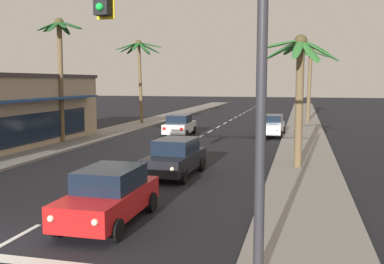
% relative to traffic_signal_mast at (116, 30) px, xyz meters
% --- Properties ---
extents(sidewalk_right, '(3.20, 110.00, 0.14)m').
position_rel_traffic_signal_mast_xyz_m(sidewalk_right, '(4.19, 20.44, -5.31)').
color(sidewalk_right, gray).
rests_on(sidewalk_right, ground).
extents(sidewalk_left, '(3.20, 110.00, 0.14)m').
position_rel_traffic_signal_mast_xyz_m(sidewalk_left, '(-11.41, 20.44, -5.31)').
color(sidewalk_left, gray).
rests_on(sidewalk_left, ground).
extents(lane_markings, '(4.28, 88.73, 0.01)m').
position_rel_traffic_signal_mast_xyz_m(lane_markings, '(-3.20, 20.97, -5.37)').
color(lane_markings, silver).
rests_on(lane_markings, ground).
extents(traffic_signal_mast, '(10.50, 0.40, 7.65)m').
position_rel_traffic_signal_mast_xyz_m(traffic_signal_mast, '(0.00, 0.00, 0.00)').
color(traffic_signal_mast, '#2D2D33').
rests_on(traffic_signal_mast, ground).
extents(sedan_lead_at_stop_bar, '(1.95, 4.45, 1.68)m').
position_rel_traffic_signal_mast_xyz_m(sedan_lead_at_stop_bar, '(-1.64, 3.00, -4.52)').
color(sedan_lead_at_stop_bar, red).
rests_on(sedan_lead_at_stop_bar, ground).
extents(sedan_third_in_queue, '(2.11, 4.51, 1.68)m').
position_rel_traffic_signal_mast_xyz_m(sedan_third_in_queue, '(-1.56, 9.94, -4.52)').
color(sedan_third_in_queue, black).
rests_on(sedan_third_in_queue, ground).
extents(sedan_oncoming_far, '(2.06, 4.49, 1.68)m').
position_rel_traffic_signal_mast_xyz_m(sedan_oncoming_far, '(-5.31, 24.08, -4.52)').
color(sedan_oncoming_far, silver).
rests_on(sedan_oncoming_far, ground).
extents(sedan_parked_nearest_kerb, '(2.04, 4.49, 1.68)m').
position_rel_traffic_signal_mast_xyz_m(sedan_parked_nearest_kerb, '(1.69, 25.47, -4.52)').
color(sedan_parked_nearest_kerb, silver).
rests_on(sedan_parked_nearest_kerb, ground).
extents(palm_left_second, '(3.06, 2.89, 8.48)m').
position_rel_traffic_signal_mast_xyz_m(palm_left_second, '(-11.96, 18.04, 0.48)').
color(palm_left_second, brown).
rests_on(palm_left_second, ground).
extents(palm_left_third, '(4.62, 4.44, 8.29)m').
position_rel_traffic_signal_mast_xyz_m(palm_left_third, '(-11.68, 32.31, 0.91)').
color(palm_left_third, brown).
rests_on(palm_left_third, ground).
extents(palm_right_second, '(3.80, 3.69, 6.47)m').
position_rel_traffic_signal_mast_xyz_m(palm_right_second, '(3.79, 12.70, -0.80)').
color(palm_right_second, brown).
rests_on(palm_right_second, ground).
extents(palm_right_farthest, '(3.69, 3.52, 7.64)m').
position_rel_traffic_signal_mast_xyz_m(palm_right_farthest, '(4.64, 37.88, -0.16)').
color(palm_right_farthest, brown).
rests_on(palm_right_farthest, ground).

